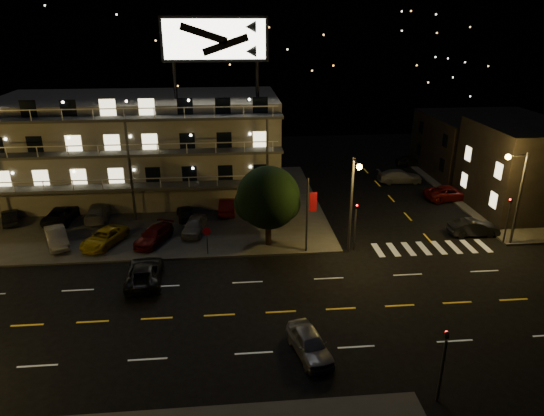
{
  "coord_description": "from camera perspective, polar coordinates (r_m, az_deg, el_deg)",
  "views": [
    {
      "loc": [
        -1.05,
        -26.79,
        18.01
      ],
      "look_at": [
        2.16,
        8.0,
        4.16
      ],
      "focal_mm": 32.0,
      "sensor_mm": 36.0,
      "label": 1
    }
  ],
  "objects": [
    {
      "name": "signal_ne",
      "position": [
        44.89,
        26.04,
        -0.8
      ],
      "size": [
        0.27,
        0.2,
        4.6
      ],
      "color": "#2D2D30",
      "rests_on": "ground"
    },
    {
      "name": "tree",
      "position": [
        39.31,
        -0.52,
        1.02
      ],
      "size": [
        5.38,
        5.18,
        6.78
      ],
      "color": "black",
      "rests_on": "curb_nw"
    },
    {
      "name": "streetlight_nc",
      "position": [
        38.3,
        9.5,
        1.39
      ],
      "size": [
        0.44,
        1.92,
        8.0
      ],
      "color": "#2D2D30",
      "rests_on": "ground"
    },
    {
      "name": "signal_sw",
      "position": [
        25.96,
        19.53,
        -16.34
      ],
      "size": [
        0.2,
        0.27,
        4.6
      ],
      "color": "#2D2D30",
      "rests_on": "ground"
    },
    {
      "name": "lot_car_2",
      "position": [
        42.88,
        -19.14,
        -3.32
      ],
      "size": [
        3.86,
        5.14,
        1.3
      ],
      "primitive_type": "imported",
      "rotation": [
        0.0,
        0.0,
        -0.42
      ],
      "color": "gold",
      "rests_on": "curb_nw"
    },
    {
      "name": "lot_car_3",
      "position": [
        42.13,
        -13.74,
        -3.16
      ],
      "size": [
        3.45,
        4.82,
        1.3
      ],
      "primitive_type": "imported",
      "rotation": [
        0.0,
        0.0,
        -0.41
      ],
      "color": "#560D0C",
      "rests_on": "curb_nw"
    },
    {
      "name": "banner_north",
      "position": [
        38.58,
        4.28,
        -0.65
      ],
      "size": [
        0.83,
        0.16,
        6.4
      ],
      "color": "#2D2D30",
      "rests_on": "ground"
    },
    {
      "name": "side_car_2",
      "position": [
        58.2,
        14.78,
        3.63
      ],
      "size": [
        5.2,
        2.27,
        1.49
      ],
      "primitive_type": "imported",
      "rotation": [
        0.0,
        0.0,
        1.53
      ],
      "color": "gray",
      "rests_on": "ground"
    },
    {
      "name": "curb_nw",
      "position": [
        51.75,
        -19.41,
        0.06
      ],
      "size": [
        44.0,
        24.0,
        0.15
      ],
      "primitive_type": "cube",
      "color": "#3D3D3A",
      "rests_on": "ground"
    },
    {
      "name": "road_car_east",
      "position": [
        28.65,
        4.45,
        -15.6
      ],
      "size": [
        2.54,
        4.44,
        1.42
      ],
      "primitive_type": "imported",
      "rotation": [
        0.0,
        0.0,
        0.22
      ],
      "color": "gray",
      "rests_on": "ground"
    },
    {
      "name": "lot_car_1",
      "position": [
        44.26,
        -24.01,
        -3.15
      ],
      "size": [
        3.17,
        4.61,
        1.44
      ],
      "primitive_type": "imported",
      "rotation": [
        0.0,
        0.0,
        0.42
      ],
      "color": "gray",
      "rests_on": "curb_nw"
    },
    {
      "name": "lot_car_6",
      "position": [
        49.33,
        -23.48,
        -0.62
      ],
      "size": [
        2.64,
        5.11,
        1.38
      ],
      "primitive_type": "imported",
      "rotation": [
        0.0,
        0.0,
        3.07
      ],
      "color": "black",
      "rests_on": "curb_nw"
    },
    {
      "name": "streetlight_ne",
      "position": [
        44.03,
        26.83,
        1.99
      ],
      "size": [
        1.92,
        0.44,
        8.0
      ],
      "color": "#2D2D30",
      "rests_on": "ground"
    },
    {
      "name": "motel",
      "position": [
        52.98,
        -14.89,
        7.06
      ],
      "size": [
        28.0,
        13.8,
        18.1
      ],
      "color": "gray",
      "rests_on": "ground"
    },
    {
      "name": "hill_backdrop",
      "position": [
        95.91,
        -8.59,
        17.53
      ],
      "size": [
        120.0,
        25.0,
        24.0
      ],
      "color": "black",
      "rests_on": "ground"
    },
    {
      "name": "ground",
      "position": [
        32.29,
        -2.57,
        -12.3
      ],
      "size": [
        140.0,
        140.0,
        0.0
      ],
      "primitive_type": "plane",
      "color": "black",
      "rests_on": "ground"
    },
    {
      "name": "lot_car_9",
      "position": [
        47.34,
        -5.23,
        0.3
      ],
      "size": [
        1.84,
        4.47,
        1.44
      ],
      "primitive_type": "imported",
      "rotation": [
        0.0,
        0.0,
        3.07
      ],
      "color": "#560D0C",
      "rests_on": "curb_nw"
    },
    {
      "name": "lot_car_7",
      "position": [
        48.57,
        -19.71,
        -0.35
      ],
      "size": [
        2.38,
        5.19,
        1.47
      ],
      "primitive_type": "imported",
      "rotation": [
        0.0,
        0.0,
        3.2
      ],
      "color": "gray",
      "rests_on": "curb_nw"
    },
    {
      "name": "lot_car_4",
      "position": [
        43.3,
        -9.13,
        -2.02
      ],
      "size": [
        2.33,
        4.32,
        1.4
      ],
      "primitive_type": "imported",
      "rotation": [
        0.0,
        0.0,
        -0.17
      ],
      "color": "gray",
      "rests_on": "curb_nw"
    },
    {
      "name": "stop_sign",
      "position": [
        38.98,
        -7.67,
        -3.3
      ],
      "size": [
        0.91,
        0.11,
        2.61
      ],
      "color": "#2D2D30",
      "rests_on": "ground"
    },
    {
      "name": "curb_ne",
      "position": [
        58.95,
        26.85,
        1.5
      ],
      "size": [
        16.0,
        24.0,
        0.15
      ],
      "primitive_type": "cube",
      "color": "#3D3D3A",
      "rests_on": "ground"
    },
    {
      "name": "signal_nw",
      "position": [
        39.8,
        9.79,
        -1.54
      ],
      "size": [
        0.2,
        0.27,
        4.6
      ],
      "color": "#2D2D30",
      "rests_on": "ground"
    },
    {
      "name": "lot_car_5",
      "position": [
        50.9,
        -28.42,
        -0.92
      ],
      "size": [
        2.57,
        3.9,
        1.22
      ],
      "primitive_type": "imported",
      "rotation": [
        0.0,
        0.0,
        3.52
      ],
      "color": "black",
      "rests_on": "curb_nw"
    },
    {
      "name": "lot_car_8",
      "position": [
        46.35,
        -10.13,
        -0.56
      ],
      "size": [
        2.16,
        3.89,
        1.25
      ],
      "primitive_type": "imported",
      "rotation": [
        0.0,
        0.0,
        3.34
      ],
      "color": "black",
      "rests_on": "curb_nw"
    },
    {
      "name": "side_car_0",
      "position": [
        46.16,
        22.63,
        -2.15
      ],
      "size": [
        4.34,
        1.61,
        1.42
      ],
      "primitive_type": "imported",
      "rotation": [
        0.0,
        0.0,
        1.55
      ],
      "color": "black",
      "rests_on": "ground"
    },
    {
      "name": "side_car_3",
      "position": [
        65.28,
        16.09,
        5.37
      ],
      "size": [
        4.12,
        1.93,
        1.36
      ],
      "primitive_type": "imported",
      "rotation": [
        0.0,
        0.0,
        1.49
      ],
      "color": "black",
      "rests_on": "ground"
    },
    {
      "name": "road_car_west",
      "position": [
        36.57,
        -14.77,
        -7.35
      ],
      "size": [
        2.71,
        5.42,
        1.47
      ],
      "primitive_type": "imported",
      "rotation": [
        0.0,
        0.0,
        3.19
      ],
      "color": "black",
      "rests_on": "ground"
    },
    {
      "name": "side_bldg_back",
      "position": [
        64.62,
        23.78,
        6.81
      ],
      "size": [
        14.06,
        12.0,
        7.0
      ],
      "color": "black",
      "rests_on": "ground"
    },
    {
      "name": "side_car_1",
      "position": [
        54.24,
        20.17,
        1.68
      ],
      "size": [
        5.49,
        2.93,
        1.47
      ],
      "primitive_type": "imported",
      "rotation": [
        0.0,
        0.0,
        1.67
      ],
      "color": "#560D0C",
      "rests_on": "ground"
    }
  ]
}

